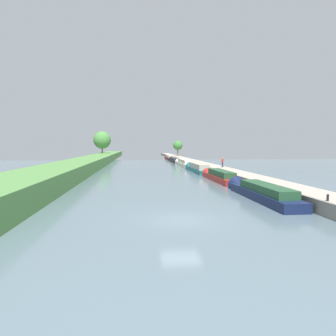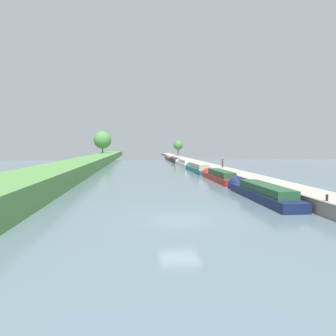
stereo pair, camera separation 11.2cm
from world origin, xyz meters
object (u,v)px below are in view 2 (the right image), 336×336
narrowboat_black (175,160)px  mooring_bollard_near (327,198)px  narrowboat_red (218,176)px  narrowboat_maroon (169,158)px  mooring_bollard_far (172,155)px  narrowboat_cream (184,163)px  person_walking (223,162)px  narrowboat_navy (259,192)px  narrowboat_teal (197,168)px

narrowboat_black → mooring_bollard_near: size_ratio=31.79×
narrowboat_red → narrowboat_maroon: bearing=90.0°
narrowboat_red → mooring_bollard_near: size_ratio=27.54×
narrowboat_red → mooring_bollard_far: bearing=88.5°
narrowboat_cream → mooring_bollard_far: bearing=87.3°
person_walking → mooring_bollard_near: (-2.01, -31.57, -0.65)m
narrowboat_black → narrowboat_cream: bearing=-89.9°
narrowboat_cream → person_walking: (3.80, -18.81, 1.20)m
narrowboat_red → mooring_bollard_far: size_ratio=27.54×
narrowboat_red → narrowboat_cream: bearing=90.0°
mooring_bollard_near → narrowboat_red: bearing=94.9°
narrowboat_black → person_walking: 35.56m
person_walking → narrowboat_red: bearing=-108.8°
narrowboat_navy → narrowboat_maroon: bearing=89.9°
narrowboat_navy → person_walking: (3.90, 24.83, 1.26)m
mooring_bollard_near → narrowboat_cream: bearing=92.0°
mooring_bollard_near → mooring_bollard_far: (0.00, 88.62, 0.00)m
narrowboat_navy → mooring_bollard_far: (1.89, 81.88, 0.62)m
narrowboat_red → mooring_bollard_far: 68.18m
narrowboat_teal → mooring_bollard_near: narrowboat_teal is taller
narrowboat_cream → narrowboat_maroon: narrowboat_maroon is taller
narrowboat_red → narrowboat_teal: narrowboat_teal is taller
narrowboat_teal → person_walking: person_walking is taller
narrowboat_black → narrowboat_maroon: 14.33m
narrowboat_cream → narrowboat_teal: bearing=-90.2°
narrowboat_cream → mooring_bollard_near: size_ratio=36.89×
narrowboat_navy → person_walking: 25.17m
narrowboat_cream → narrowboat_maroon: size_ratio=1.10×
person_walking → mooring_bollard_far: person_walking is taller
mooring_bollard_near → narrowboat_navy: bearing=105.7°
mooring_bollard_near → narrowboat_black: bearing=91.6°
narrowboat_maroon → mooring_bollard_far: size_ratio=33.63×
narrowboat_teal → mooring_bollard_near: (1.85, -34.47, 0.56)m
mooring_bollard_near → narrowboat_teal: bearing=93.1°
narrowboat_maroon → narrowboat_navy: bearing=-90.1°
narrowboat_black → mooring_bollard_far: 21.81m
narrowboat_red → narrowboat_maroon: 60.77m
narrowboat_cream → person_walking: 19.23m
narrowboat_teal → narrowboat_red: bearing=-89.7°
narrowboat_black → narrowboat_navy: bearing=-90.1°
person_walking → mooring_bollard_near: person_walking is taller
mooring_bollard_near → mooring_bollard_far: same height
person_walking → narrowboat_black: bearing=96.2°
narrowboat_navy → narrowboat_black: size_ratio=0.88×
narrowboat_teal → narrowboat_black: narrowboat_teal is taller
narrowboat_navy → person_walking: person_walking is taller
narrowboat_red → person_walking: bearing=71.2°
narrowboat_maroon → mooring_bollard_near: size_ratio=33.63×
narrowboat_navy → narrowboat_black: 60.16m
narrowboat_maroon → mooring_bollard_near: bearing=-88.7°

